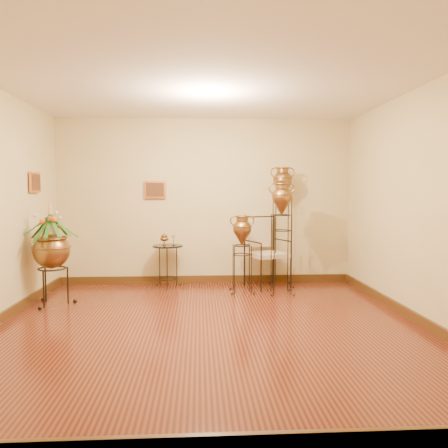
{
  "coord_description": "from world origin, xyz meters",
  "views": [
    {
      "loc": [
        -0.11,
        -4.98,
        1.56
      ],
      "look_at": [
        0.25,
        1.3,
        1.1
      ],
      "focal_mm": 35.0,
      "sensor_mm": 36.0,
      "label": 1
    }
  ],
  "objects": [
    {
      "name": "amphora_short",
      "position": [
        0.56,
        1.72,
        0.61
      ],
      "size": [
        0.37,
        0.37,
        1.22
      ],
      "rotation": [
        0.0,
        0.0,
        -0.0
      ],
      "color": "black",
      "rests_on": "ground"
    },
    {
      "name": "ground",
      "position": [
        0.0,
        0.0,
        0.0
      ],
      "size": [
        5.0,
        5.0,
        0.0
      ],
      "primitive_type": "plane",
      "color": "maroon",
      "rests_on": "ground"
    },
    {
      "name": "amphora_tall",
      "position": [
        1.26,
        2.15,
        1.02
      ],
      "size": [
        0.46,
        0.46,
        1.99
      ],
      "rotation": [
        0.0,
        0.0,
        -0.19
      ],
      "color": "black",
      "rests_on": "ground"
    },
    {
      "name": "room_shell",
      "position": [
        -0.01,
        0.01,
        1.73
      ],
      "size": [
        5.02,
        5.02,
        2.81
      ],
      "color": "beige",
      "rests_on": "ground"
    },
    {
      "name": "armchair",
      "position": [
        1.01,
        2.07,
        0.59
      ],
      "size": [
        0.85,
        0.82,
        1.17
      ],
      "rotation": [
        0.0,
        0.0,
        0.41
      ],
      "color": "black",
      "rests_on": "ground"
    },
    {
      "name": "side_table",
      "position": [
        -0.63,
        2.15,
        0.36
      ],
      "size": [
        0.52,
        0.52,
        0.88
      ],
      "rotation": [
        0.0,
        0.0,
        -0.09
      ],
      "color": "black",
      "rests_on": "ground"
    },
    {
      "name": "amphora_mid",
      "position": [
        1.14,
        1.58,
        0.87
      ],
      "size": [
        0.48,
        0.48,
        1.72
      ],
      "rotation": [
        0.0,
        0.0,
        -0.31
      ],
      "color": "black",
      "rests_on": "ground"
    },
    {
      "name": "planter_urn",
      "position": [
        -2.15,
        1.13,
        0.82
      ],
      "size": [
        0.99,
        0.99,
        1.47
      ],
      "rotation": [
        0.0,
        0.0,
        -0.31
      ],
      "color": "black",
      "rests_on": "ground"
    }
  ]
}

